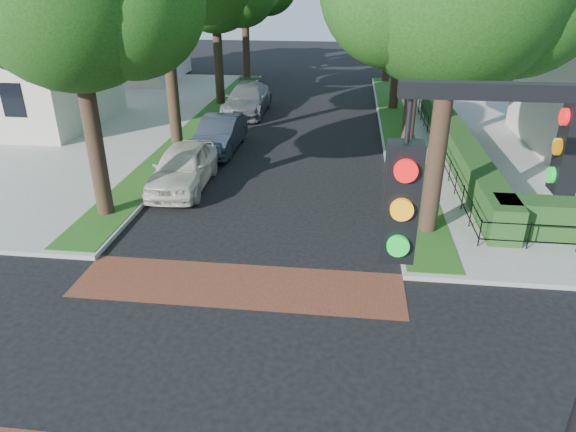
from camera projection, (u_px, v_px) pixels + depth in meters
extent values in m
plane|color=black|center=(208.00, 366.00, 11.15)|extent=(120.00, 120.00, 0.00)
cube|color=brown|center=(238.00, 285.00, 14.02)|extent=(9.00, 2.20, 0.01)
cube|color=#274B15|center=(397.00, 129.00, 27.65)|extent=(1.60, 29.80, 0.02)
cube|color=#274B15|center=(202.00, 123.00, 28.81)|extent=(1.60, 29.80, 0.02)
cylinder|color=black|center=(441.00, 119.00, 15.21)|extent=(0.56, 0.56, 7.35)
cylinder|color=black|center=(414.00, 68.00, 22.32)|extent=(0.56, 0.56, 7.70)
cylinder|color=black|center=(398.00, 52.00, 30.62)|extent=(0.56, 0.56, 6.65)
cylinder|color=black|center=(389.00, 34.00, 38.63)|extent=(0.56, 0.56, 7.00)
cylinder|color=black|center=(90.00, 114.00, 16.46)|extent=(0.56, 0.56, 7.00)
sphere|color=#163C10|center=(129.00, 2.00, 15.15)|extent=(4.50, 4.50, 4.50)
cylinder|color=black|center=(169.00, 60.00, 23.42)|extent=(0.56, 0.56, 8.05)
cylinder|color=black|center=(218.00, 48.00, 31.76)|extent=(0.56, 0.56, 6.86)
cylinder|color=black|center=(246.00, 31.00, 39.78)|extent=(0.56, 0.56, 7.14)
cube|color=#143B18|center=(456.00, 142.00, 23.47)|extent=(1.00, 18.00, 1.20)
cube|color=beige|center=(9.00, 63.00, 27.52)|extent=(9.00, 8.00, 6.50)
cube|color=beige|center=(118.00, 35.00, 40.09)|extent=(9.00, 8.00, 6.50)
cube|color=black|center=(542.00, 92.00, 3.61)|extent=(2.00, 0.12, 0.12)
cube|color=black|center=(400.00, 203.00, 4.09)|extent=(0.28, 0.22, 1.00)
cylinder|color=red|center=(406.00, 171.00, 3.84)|extent=(0.18, 0.05, 0.18)
cylinder|color=orange|center=(402.00, 210.00, 3.97)|extent=(0.18, 0.05, 0.18)
cylinder|color=#0CB226|center=(398.00, 246.00, 4.11)|extent=(0.18, 0.05, 0.18)
cube|color=black|center=(570.00, 147.00, 5.41)|extent=(0.22, 0.28, 1.00)
cylinder|color=red|center=(564.00, 117.00, 5.29)|extent=(0.05, 0.18, 0.18)
cylinder|color=orange|center=(558.00, 147.00, 5.43)|extent=(0.05, 0.18, 0.18)
cylinder|color=#0CB226|center=(551.00, 175.00, 5.56)|extent=(0.05, 0.18, 0.18)
imported|color=silver|center=(183.00, 167.00, 20.14)|extent=(2.18, 5.06, 1.70)
imported|color=#222733|center=(220.00, 134.00, 24.43)|extent=(1.76, 4.91, 1.61)
imported|color=slate|center=(247.00, 99.00, 31.02)|extent=(2.38, 5.86, 1.70)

